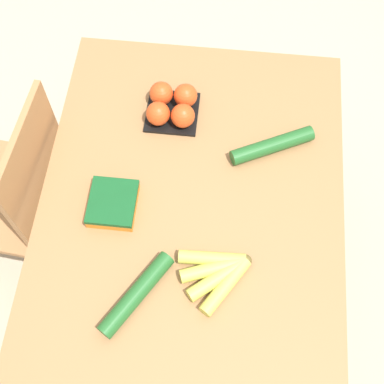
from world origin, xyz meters
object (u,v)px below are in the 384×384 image
chair (18,195)px  cucumber_far (136,294)px  banana_bunch (218,272)px  carrot_bag (113,203)px  tomato_pack (172,106)px  cucumber_near (272,145)px

chair → cucumber_far: 0.70m
chair → banana_bunch: 0.83m
banana_bunch → carrot_bag: size_ratio=1.36×
chair → banana_bunch: size_ratio=4.45×
tomato_pack → carrot_bag: tomato_pack is taller
banana_bunch → carrot_bag: (0.18, 0.32, 0.01)m
carrot_bag → cucumber_near: cucumber_near is taller
tomato_pack → cucumber_far: size_ratio=0.66×
banana_bunch → cucumber_near: bearing=-17.4°
banana_bunch → cucumber_near: (0.42, -0.13, 0.00)m
chair → cucumber_far: (-0.39, -0.51, 0.28)m
chair → carrot_bag: chair is taller
banana_bunch → cucumber_far: (-0.09, 0.21, 0.00)m
chair → banana_bunch: chair is taller
chair → cucumber_far: size_ratio=3.62×
chair → cucumber_near: bearing=103.3°
cucumber_near → cucumber_far: bearing=145.7°
banana_bunch → cucumber_near: size_ratio=0.79×
chair → cucumber_near: size_ratio=3.50×
banana_bunch → carrot_bag: carrot_bag is taller
banana_bunch → cucumber_far: 0.23m
chair → cucumber_far: chair is taller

